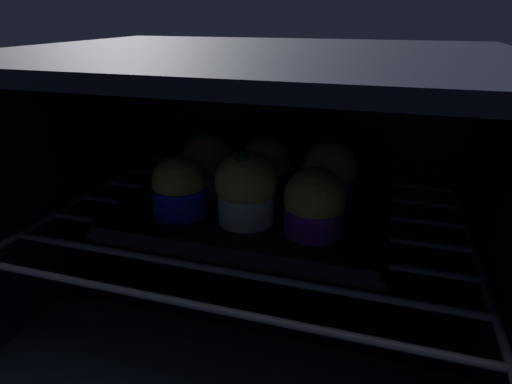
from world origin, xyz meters
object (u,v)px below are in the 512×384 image
Objects in this scene: muffin_row1_col0 at (209,165)px; muffin_row1_col2 at (329,176)px; baking_tray at (256,211)px; muffin_row0_col2 at (315,205)px; muffin_row1_col1 at (263,170)px; muffin_row0_col1 at (248,189)px; muffin_row0_col0 at (179,189)px.

muffin_row1_col0 is 1.00× the size of muffin_row1_col2.
muffin_row0_col2 reaches higher than baking_tray.
muffin_row1_col1 is at bearing 177.88° from muffin_row1_col2.
muffin_row1_col1 is (-0.25, 4.32, 4.38)cm from baking_tray.
muffin_row1_col1 is 0.97× the size of muffin_row1_col2.
muffin_row0_col2 is 0.95× the size of muffin_row1_col1.
muffin_row0_col0 is at bearing -177.57° from muffin_row0_col1.
muffin_row0_col0 reaches higher than baking_tray.
baking_tray is 10.54cm from muffin_row0_col2.
muffin_row1_col2 reaches higher than baking_tray.
muffin_row1_col1 is (-0.52, 8.42, -0.44)cm from muffin_row0_col1.
muffin_row0_col2 reaches higher than muffin_row0_col0.
muffin_row0_col2 is 19.05cm from muffin_row1_col0.
baking_tray is at bearing -155.86° from muffin_row1_col2.
muffin_row1_col0 is at bearing 86.78° from muffin_row0_col0.
muffin_row0_col0 is (-8.89, -4.49, 3.93)cm from baking_tray.
muffin_row0_col2 is (8.56, -4.61, 4.08)cm from baking_tray.
muffin_row0_col1 reaches higher than baking_tray.
baking_tray is 6.33cm from muffin_row0_col1.
muffin_row1_col0 is (-16.97, 8.66, 0.23)cm from muffin_row0_col2.
muffin_row1_col2 is (9.14, -0.34, 0.17)cm from muffin_row1_col1.
muffin_row0_col0 is 0.89× the size of muffin_row1_col0.
muffin_row0_col1 reaches higher than muffin_row1_col2.
muffin_row0_col0 is 0.91× the size of muffin_row1_col1.
baking_tray is at bearing 93.72° from muffin_row0_col1.
muffin_row0_col0 is 0.96× the size of muffin_row0_col2.
muffin_row0_col2 is at bearing -3.50° from muffin_row0_col1.
muffin_row1_col2 is at bearing -0.24° from muffin_row1_col0.
muffin_row0_col2 is 12.54cm from muffin_row1_col1.
muffin_row0_col1 is at bearing -86.49° from muffin_row1_col1.
baking_tray is 3.97× the size of muffin_row1_col2.
muffin_row1_col2 reaches higher than muffin_row0_col2.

